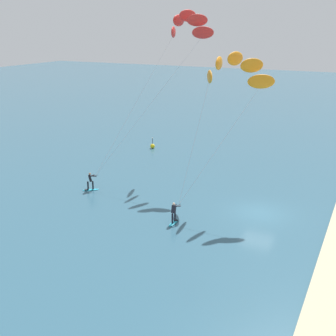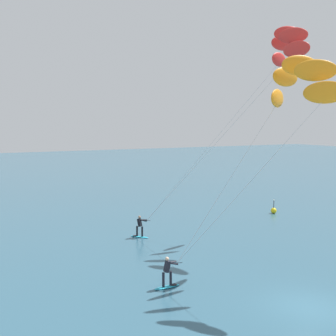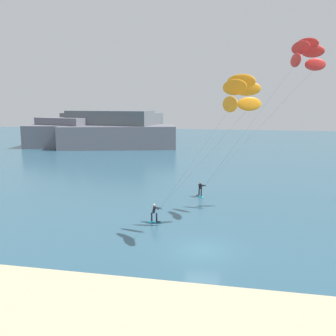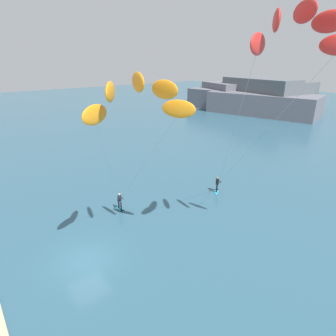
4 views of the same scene
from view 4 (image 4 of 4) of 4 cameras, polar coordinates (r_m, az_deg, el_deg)
ground_plane at (r=21.38m, az=-16.22°, el=-17.38°), size 240.00×240.00×0.00m
kitesurfer_nearshore at (r=16.70m, az=-6.14°, el=12.81°), size 9.52×6.45×12.36m
kitesurfer_mid_water at (r=17.75m, az=24.31°, el=22.39°), size 12.29×8.94×15.76m
distant_headland at (r=80.36m, az=16.44°, el=13.38°), size 35.90×21.21×8.41m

